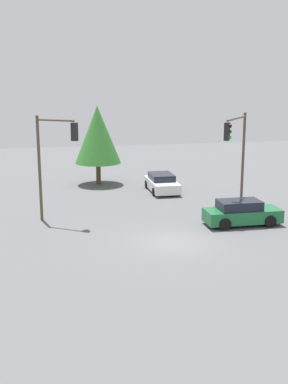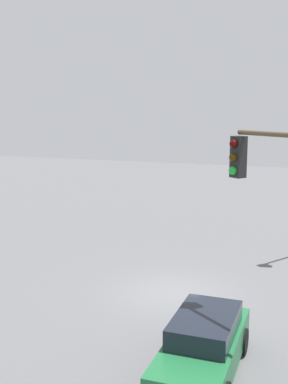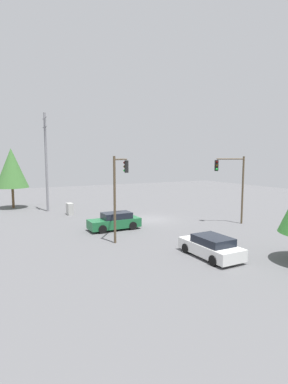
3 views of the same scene
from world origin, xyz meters
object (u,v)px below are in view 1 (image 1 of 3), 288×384
sedan_white (162,183)px  sedan_green (242,213)px  traffic_signal_main (237,146)px  traffic_signal_cross (53,152)px

sedan_white → sedan_green: size_ratio=0.97×
traffic_signal_main → traffic_signal_cross: size_ratio=1.00×
sedan_white → traffic_signal_cross: bearing=39.3°
traffic_signal_cross → sedan_green: bearing=18.4°
sedan_white → traffic_signal_cross: (-6.81, 8.32, 3.66)m
traffic_signal_cross → traffic_signal_main: bearing=31.5°
sedan_green → traffic_signal_cross: traffic_signal_cross is taller
sedan_white → sedan_green: (-9.71, -2.58, 0.06)m
sedan_white → sedan_green: sedan_green is taller
sedan_green → traffic_signal_main: size_ratio=0.71×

